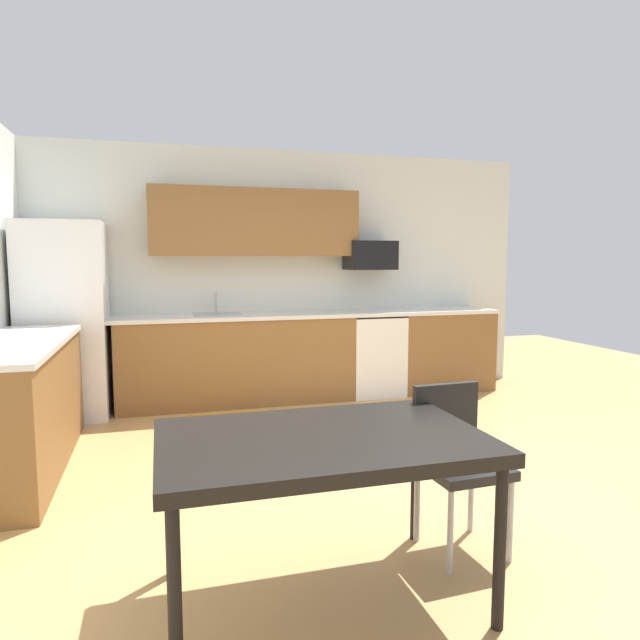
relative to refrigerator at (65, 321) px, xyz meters
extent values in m
plane|color=tan|center=(2.18, -2.22, -0.93)|extent=(12.00, 12.00, 0.00)
cube|color=silver|center=(2.18, 0.43, 0.42)|extent=(5.80, 0.10, 2.70)
cube|color=brown|center=(1.65, 0.08, -0.48)|extent=(2.44, 0.60, 0.90)
cube|color=brown|center=(4.02, 0.08, -0.48)|extent=(1.11, 0.60, 0.90)
cube|color=brown|center=(-0.12, -1.42, -0.48)|extent=(0.60, 2.00, 0.90)
cube|color=silver|center=(2.18, 0.08, -0.01)|extent=(4.80, 0.64, 0.04)
cube|color=silver|center=(-0.12, -1.42, -0.01)|extent=(0.64, 2.00, 0.04)
cube|color=brown|center=(1.88, 0.21, 0.97)|extent=(2.20, 0.34, 0.70)
cube|color=white|center=(0.00, 0.00, 0.00)|extent=(0.76, 0.70, 1.87)
cube|color=white|center=(3.17, 0.08, -0.49)|extent=(0.60, 0.60, 0.88)
cube|color=black|center=(3.17, 0.08, -0.04)|extent=(0.60, 0.60, 0.03)
cube|color=black|center=(3.17, 0.18, 0.62)|extent=(0.54, 0.36, 0.32)
cube|color=#A5A8AD|center=(1.45, 0.08, -0.05)|extent=(0.48, 0.40, 0.14)
cylinder|color=#B2B5BA|center=(1.45, 0.26, 0.11)|extent=(0.02, 0.02, 0.24)
cube|color=black|center=(1.53, -3.51, -0.21)|extent=(1.40, 0.90, 0.06)
cylinder|color=black|center=(0.89, -3.90, -0.58)|extent=(0.05, 0.05, 0.70)
cylinder|color=black|center=(2.17, -3.90, -0.58)|extent=(0.05, 0.05, 0.70)
cylinder|color=black|center=(0.89, -3.12, -0.58)|extent=(0.05, 0.05, 0.70)
cylinder|color=black|center=(2.17, -3.12, -0.58)|extent=(0.05, 0.05, 0.70)
cube|color=black|center=(2.35, -3.31, -0.48)|extent=(0.42, 0.42, 0.05)
cube|color=black|center=(2.34, -3.13, -0.28)|extent=(0.38, 0.06, 0.40)
cylinder|color=#B2B2B7|center=(2.18, -3.49, -0.72)|extent=(0.03, 0.03, 0.42)
cylinder|color=#B2B2B7|center=(2.52, -3.47, -0.72)|extent=(0.03, 0.03, 0.42)
cylinder|color=#B2B2B7|center=(2.17, -3.15, -0.72)|extent=(0.03, 0.03, 0.42)
cylinder|color=#B2B2B7|center=(2.51, -3.13, -0.72)|extent=(0.03, 0.03, 0.42)
cube|color=orange|center=(1.45, -0.57, -0.93)|extent=(0.70, 0.50, 0.01)
camera|label=1|loc=(0.87, -5.79, 0.58)|focal=31.63mm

